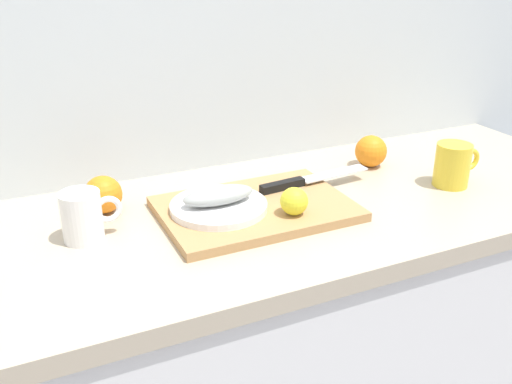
{
  "coord_description": "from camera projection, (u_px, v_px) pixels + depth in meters",
  "views": [
    {
      "loc": [
        -0.39,
        -1.01,
        1.44
      ],
      "look_at": [
        0.08,
        -0.0,
        0.95
      ],
      "focal_mm": 40.22,
      "sensor_mm": 36.0,
      "label": 1
    }
  ],
  "objects": [
    {
      "name": "back_wall",
      "position": [
        165.0,
        29.0,
        1.33
      ],
      "size": [
        3.2,
        0.05,
        2.5
      ],
      "primitive_type": "cube",
      "color": "silver",
      "rests_on": "ground_plane"
    },
    {
      "name": "fish_fillet",
      "position": [
        218.0,
        195.0,
        1.19
      ],
      "size": [
        0.15,
        0.07,
        0.04
      ],
      "primitive_type": "ellipsoid",
      "color": "#999E99",
      "rests_on": "white_plate"
    },
    {
      "name": "coffee_mug_1",
      "position": [
        453.0,
        165.0,
        1.35
      ],
      "size": [
        0.12,
        0.08,
        0.1
      ],
      "color": "yellow",
      "rests_on": "kitchen_counter"
    },
    {
      "name": "chef_knife",
      "position": [
        302.0,
        181.0,
        1.32
      ],
      "size": [
        0.29,
        0.05,
        0.02
      ],
      "rotation": [
        0.0,
        0.0,
        0.09
      ],
      "color": "silver",
      "rests_on": "cutting_board"
    },
    {
      "name": "lemon_0",
      "position": [
        294.0,
        201.0,
        1.17
      ],
      "size": [
        0.06,
        0.06,
        0.06
      ],
      "primitive_type": "sphere",
      "color": "yellow",
      "rests_on": "cutting_board"
    },
    {
      "name": "orange_1",
      "position": [
        371.0,
        151.0,
        1.47
      ],
      "size": [
        0.08,
        0.08,
        0.08
      ],
      "primitive_type": "sphere",
      "color": "orange",
      "rests_on": "kitchen_counter"
    },
    {
      "name": "orange_0",
      "position": [
        103.0,
        195.0,
        1.22
      ],
      "size": [
        0.08,
        0.08,
        0.08
      ],
      "primitive_type": "sphere",
      "color": "orange",
      "rests_on": "kitchen_counter"
    },
    {
      "name": "coffee_mug_0",
      "position": [
        83.0,
        216.0,
        1.1
      ],
      "size": [
        0.12,
        0.08,
        0.1
      ],
      "color": "white",
      "rests_on": "kitchen_counter"
    },
    {
      "name": "white_plate",
      "position": [
        219.0,
        206.0,
        1.2
      ],
      "size": [
        0.2,
        0.2,
        0.01
      ],
      "primitive_type": "cylinder",
      "color": "white",
      "rests_on": "cutting_board"
    },
    {
      "name": "cutting_board",
      "position": [
        256.0,
        209.0,
        1.23
      ],
      "size": [
        0.4,
        0.28,
        0.02
      ],
      "primitive_type": "cube",
      "color": "tan",
      "rests_on": "kitchen_counter"
    }
  ]
}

